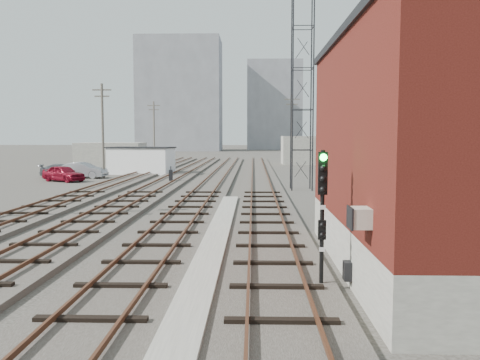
{
  "coord_description": "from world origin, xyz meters",
  "views": [
    {
      "loc": [
        1.91,
        -3.25,
        4.07
      ],
      "look_at": [
        1.33,
        18.14,
        2.2
      ],
      "focal_mm": 38.0,
      "sensor_mm": 36.0,
      "label": 1
    }
  ],
  "objects_px": {
    "car_silver": "(83,170)",
    "car_grey": "(64,170)",
    "site_trailer": "(141,160)",
    "switch_stand": "(171,176)",
    "signal_mast": "(322,211)",
    "car_red": "(64,173)"
  },
  "relations": [
    {
      "from": "car_silver",
      "to": "car_grey",
      "type": "height_order",
      "value": "car_silver"
    },
    {
      "from": "site_trailer",
      "to": "car_silver",
      "type": "distance_m",
      "value": 6.77
    },
    {
      "from": "switch_stand",
      "to": "car_silver",
      "type": "relative_size",
      "value": 0.29
    },
    {
      "from": "site_trailer",
      "to": "car_grey",
      "type": "distance_m",
      "value": 7.93
    },
    {
      "from": "switch_stand",
      "to": "site_trailer",
      "type": "bearing_deg",
      "value": 114.28
    },
    {
      "from": "signal_mast",
      "to": "car_grey",
      "type": "xyz_separation_m",
      "value": [
        -20.53,
        36.25,
        -1.48
      ]
    },
    {
      "from": "signal_mast",
      "to": "car_red",
      "type": "xyz_separation_m",
      "value": [
        -18.72,
        31.45,
        -1.4
      ]
    },
    {
      "from": "car_red",
      "to": "car_silver",
      "type": "xyz_separation_m",
      "value": [
        0.49,
        3.75,
        0.03
      ]
    },
    {
      "from": "switch_stand",
      "to": "site_trailer",
      "type": "distance_m",
      "value": 11.03
    },
    {
      "from": "signal_mast",
      "to": "car_red",
      "type": "height_order",
      "value": "signal_mast"
    },
    {
      "from": "site_trailer",
      "to": "car_grey",
      "type": "bearing_deg",
      "value": -137.32
    },
    {
      "from": "switch_stand",
      "to": "car_silver",
      "type": "xyz_separation_m",
      "value": [
        -9.3,
        4.91,
        0.12
      ]
    },
    {
      "from": "switch_stand",
      "to": "car_silver",
      "type": "bearing_deg",
      "value": 150.68
    },
    {
      "from": "switch_stand",
      "to": "car_red",
      "type": "height_order",
      "value": "car_red"
    },
    {
      "from": "car_grey",
      "to": "switch_stand",
      "type": "bearing_deg",
      "value": -130.97
    },
    {
      "from": "signal_mast",
      "to": "car_silver",
      "type": "bearing_deg",
      "value": 117.37
    },
    {
      "from": "site_trailer",
      "to": "car_grey",
      "type": "height_order",
      "value": "site_trailer"
    },
    {
      "from": "car_silver",
      "to": "car_grey",
      "type": "relative_size",
      "value": 1.02
    },
    {
      "from": "car_grey",
      "to": "car_silver",
      "type": "bearing_deg",
      "value": -128.16
    },
    {
      "from": "switch_stand",
      "to": "site_trailer",
      "type": "relative_size",
      "value": 0.18
    },
    {
      "from": "car_silver",
      "to": "signal_mast",
      "type": "bearing_deg",
      "value": -145.18
    },
    {
      "from": "car_silver",
      "to": "car_grey",
      "type": "distance_m",
      "value": 2.53
    }
  ]
}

